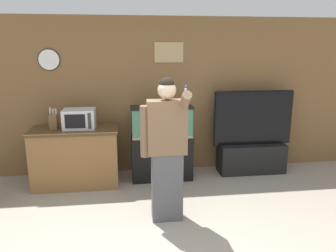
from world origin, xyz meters
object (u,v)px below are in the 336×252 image
at_px(aquarium_on_stand, 162,143).
at_px(tv_on_stand, 252,149).
at_px(person_standing, 166,148).
at_px(microwave, 79,119).
at_px(counter_island, 76,157).
at_px(knife_block, 53,121).

height_order(aquarium_on_stand, tv_on_stand, tv_on_stand).
distance_m(aquarium_on_stand, person_standing, 1.33).
xyz_separation_m(microwave, person_standing, (1.18, -1.27, -0.12)).
xyz_separation_m(counter_island, knife_block, (-0.30, 0.02, 0.57)).
relative_size(counter_island, knife_block, 4.07).
xyz_separation_m(counter_island, person_standing, (1.26, -1.24, 0.47)).
bearing_deg(microwave, person_standing, -47.12).
bearing_deg(tv_on_stand, counter_island, -176.86).
bearing_deg(knife_block, person_standing, -38.94).
xyz_separation_m(counter_island, microwave, (0.08, 0.03, 0.60)).
xyz_separation_m(aquarium_on_stand, tv_on_stand, (1.56, 0.11, -0.19)).
height_order(counter_island, tv_on_stand, tv_on_stand).
bearing_deg(counter_island, aquarium_on_stand, 2.20).
bearing_deg(person_standing, knife_block, 141.06).
height_order(knife_block, person_standing, person_standing).
relative_size(knife_block, aquarium_on_stand, 0.27).
height_order(aquarium_on_stand, person_standing, person_standing).
distance_m(microwave, tv_on_stand, 2.90).
distance_m(aquarium_on_stand, tv_on_stand, 1.57).
relative_size(microwave, aquarium_on_stand, 0.39).
bearing_deg(person_standing, tv_on_stand, 40.33).
distance_m(knife_block, person_standing, 2.00).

